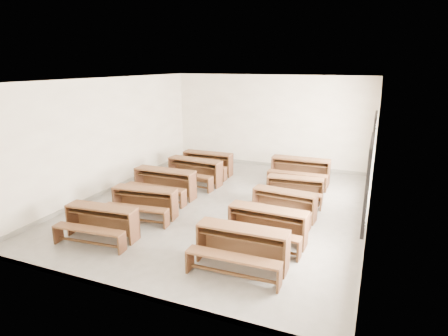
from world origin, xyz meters
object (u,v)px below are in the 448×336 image
at_px(desk_set_3, 194,170).
at_px(desk_set_7, 284,203).
at_px(desk_set_4, 207,162).
at_px(desk_set_8, 295,188).
at_px(desk_set_0, 101,220).
at_px(desk_set_2, 164,181).
at_px(desk_set_6, 267,223).
at_px(desk_set_5, 241,244).
at_px(desk_set_9, 300,169).
at_px(desk_set_1, 144,200).

xyz_separation_m(desk_set_3, desk_set_7, (3.16, -1.57, -0.05)).
bearing_deg(desk_set_4, desk_set_8, -24.34).
relative_size(desk_set_0, desk_set_4, 0.97).
distance_m(desk_set_0, desk_set_8, 4.97).
relative_size(desk_set_0, desk_set_2, 0.93).
xyz_separation_m(desk_set_0, desk_set_6, (3.26, 1.14, 0.02)).
xyz_separation_m(desk_set_2, desk_set_6, (3.36, -1.55, -0.03)).
height_order(desk_set_4, desk_set_6, desk_set_4).
bearing_deg(desk_set_5, desk_set_2, 139.43).
distance_m(desk_set_2, desk_set_9, 4.15).
height_order(desk_set_2, desk_set_9, desk_set_9).
bearing_deg(desk_set_5, desk_set_9, 89.10).
xyz_separation_m(desk_set_5, desk_set_7, (0.18, 2.46, -0.04)).
xyz_separation_m(desk_set_4, desk_set_8, (3.22, -1.41, -0.05)).
bearing_deg(desk_set_4, desk_set_3, -87.75).
bearing_deg(desk_set_1, desk_set_8, 30.84).
relative_size(desk_set_2, desk_set_9, 0.98).
bearing_deg(desk_set_2, desk_set_3, 80.62).
bearing_deg(desk_set_0, desk_set_6, 14.37).
bearing_deg(desk_set_4, desk_set_2, -94.65).
bearing_deg(desk_set_7, desk_set_3, 158.58).
distance_m(desk_set_7, desk_set_9, 2.85).
height_order(desk_set_0, desk_set_5, desk_set_5).
xyz_separation_m(desk_set_1, desk_set_9, (2.93, 4.01, 0.05)).
xyz_separation_m(desk_set_0, desk_set_9, (3.10, 5.34, 0.05)).
xyz_separation_m(desk_set_1, desk_set_2, (-0.27, 1.36, 0.04)).
xyz_separation_m(desk_set_4, desk_set_5, (3.04, -5.09, 0.00)).
bearing_deg(desk_set_2, desk_set_0, -88.16).
bearing_deg(desk_set_9, desk_set_6, -88.47).
bearing_deg(desk_set_2, desk_set_7, -3.39).
relative_size(desk_set_3, desk_set_6, 1.08).
bearing_deg(desk_set_4, desk_set_0, -91.53).
distance_m(desk_set_4, desk_set_5, 5.93).
height_order(desk_set_2, desk_set_3, desk_set_2).
xyz_separation_m(desk_set_1, desk_set_5, (2.93, -1.29, 0.03)).
bearing_deg(desk_set_6, desk_set_8, 91.14).
bearing_deg(desk_set_7, desk_set_6, -86.02).
bearing_deg(desk_set_3, desk_set_2, -94.18).
height_order(desk_set_0, desk_set_1, desk_set_1).
xyz_separation_m(desk_set_3, desk_set_5, (2.98, -4.03, -0.01)).
bearing_deg(desk_set_4, desk_set_6, -52.07).
xyz_separation_m(desk_set_4, desk_set_9, (3.03, 0.21, 0.03)).
bearing_deg(desk_set_1, desk_set_4, 84.78).
xyz_separation_m(desk_set_3, desk_set_6, (3.13, -2.93, -0.02)).
relative_size(desk_set_8, desk_set_9, 0.86).
relative_size(desk_set_1, desk_set_3, 0.93).
relative_size(desk_set_6, desk_set_8, 1.08).
bearing_deg(desk_set_8, desk_set_7, -94.97).
height_order(desk_set_0, desk_set_7, desk_set_0).
bearing_deg(desk_set_3, desk_set_8, -1.22).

